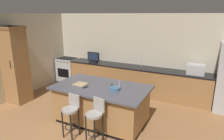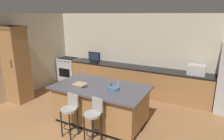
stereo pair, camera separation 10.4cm
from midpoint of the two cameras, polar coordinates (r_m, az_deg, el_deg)
wall_back at (r=6.82m, az=9.04°, el=4.70°), size 7.12×0.12×2.63m
wall_left at (r=6.94m, az=-25.43°, el=3.56°), size 0.12×4.99×2.63m
counter_back at (r=6.71m, az=6.98°, el=-2.91°), size 4.81×0.62×0.93m
kitchen_island at (r=4.94m, az=-2.67°, el=-9.70°), size 2.27×1.29×0.94m
range_oven at (r=8.07m, az=-11.83°, el=0.13°), size 0.75×0.63×0.95m
cabinet_tower at (r=6.53m, az=-25.51°, el=1.68°), size 0.68×0.59×2.28m
microwave at (r=6.17m, az=23.58°, el=0.06°), size 0.48×0.36×0.29m
tv_monitor at (r=7.18m, az=-4.71°, el=3.60°), size 0.46×0.16×0.36m
sink_faucet_back at (r=6.58m, az=9.09°, el=1.91°), size 0.02×0.02×0.24m
sink_faucet_island at (r=4.52m, az=2.45°, el=-4.38°), size 0.02×0.02×0.22m
bar_stool_left at (r=4.45m, az=-11.31°, el=-11.79°), size 0.34×0.35×0.94m
bar_stool_right at (r=4.14m, az=-4.56°, el=-13.48°), size 0.35×0.37×0.97m
fruit_bowl at (r=4.53m, az=1.14°, el=-5.36°), size 0.25×0.25×0.06m
cell_phone at (r=4.73m, az=-7.28°, el=-4.89°), size 0.12×0.17×0.01m
tv_remote at (r=4.80m, az=0.37°, el=-4.40°), size 0.10×0.17×0.02m
cutting_board at (r=4.94m, az=-8.55°, el=-3.98°), size 0.31×0.28×0.02m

